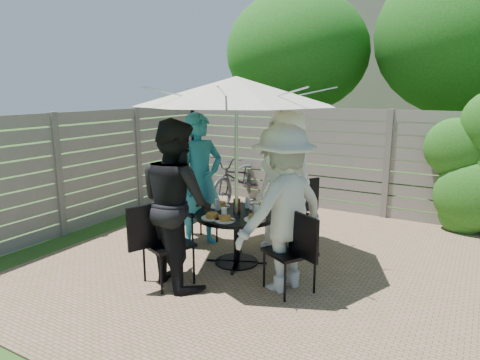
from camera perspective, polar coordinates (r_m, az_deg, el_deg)
The scene contains 23 objects.
backyard_envelope at distance 14.67m, azimuth 25.55°, elevation 12.64°, with size 60.00×60.00×5.00m.
patio_table at distance 5.35m, azimuth -0.47°, elevation -6.51°, with size 1.33×1.33×0.67m.
umbrella at distance 5.07m, azimuth -0.50°, elevation 11.78°, with size 3.12×3.12×2.31m.
chair_back at distance 6.00m, azimuth 7.00°, elevation -6.31°, with size 0.62×0.72×0.95m.
person_back at distance 5.74m, azimuth 6.18°, elevation -0.27°, with size 0.93×0.60×1.90m, color white.
chair_left at distance 6.17m, azimuth -5.87°, elevation -5.69°, with size 0.75×0.61×0.98m.
person_left at distance 5.89m, azimuth -5.31°, elevation -0.13°, with size 0.68×0.45×1.86m, color teal.
chair_front at distance 4.93m, azimuth -9.66°, elevation -10.49°, with size 0.61×0.74×0.97m.
person_front at distance 4.79m, azimuth -8.48°, elevation -3.03°, with size 0.91×0.71×1.87m, color black.
chair_right at distance 4.73m, azimuth 6.68°, elevation -11.56°, with size 0.70×0.62×0.94m.
person_right at distance 4.61m, azimuth 5.72°, elevation -3.90°, with size 1.17×0.67×1.81m, color beige.
plate_back at distance 5.50m, azimuth 2.54°, elevation -3.54°, with size 0.26×0.26×0.06m.
plate_left at distance 5.56m, azimuth -2.69°, elevation -3.35°, with size 0.26×0.26×0.06m.
plate_front at distance 5.08m, azimuth -3.74°, elevation -4.86°, with size 0.26×0.26×0.06m.
plate_right at distance 5.01m, azimuth 2.00°, elevation -5.10°, with size 0.26×0.26×0.06m.
plate_extra at distance 4.97m, azimuth -2.01°, elevation -5.22°, with size 0.24×0.24×0.06m.
glass_back at distance 5.50m, azimuth 1.04°, elevation -3.02°, with size 0.07×0.07×0.14m, color silver.
glass_left at distance 5.41m, azimuth -3.01°, elevation -3.29°, with size 0.07×0.07×0.14m, color silver.
glass_front at distance 5.04m, azimuth -2.13°, elevation -4.44°, with size 0.07×0.07×0.14m, color silver.
glass_right at distance 5.14m, azimuth 2.20°, elevation -4.14°, with size 0.07×0.07×0.14m, color silver.
syrup_jug at distance 5.34m, azimuth -0.43°, elevation -3.37°, with size 0.09×0.09×0.16m, color #59280C.
coffee_cup at distance 5.33m, azimuth 2.07°, elevation -3.65°, with size 0.08×0.08×0.12m, color #C6B293.
bicycle at distance 8.16m, azimuth -0.02°, elevation 0.18°, with size 0.65×1.86×0.98m, color #333338.
Camera 1 is at (1.38, -4.32, 2.17)m, focal length 32.00 mm.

